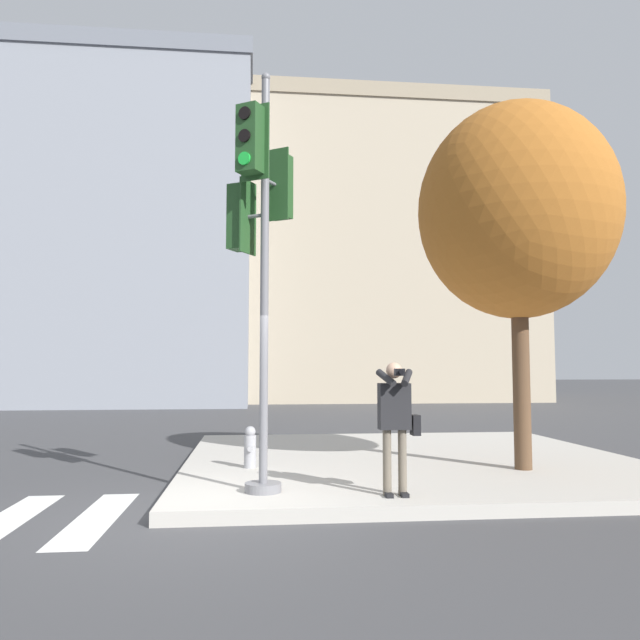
# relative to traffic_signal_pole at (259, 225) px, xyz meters

# --- Properties ---
(ground_plane) EXTENTS (160.00, 160.00, 0.00)m
(ground_plane) POSITION_rel_traffic_signal_pole_xyz_m (-0.72, -0.55, -3.73)
(ground_plane) COLOR #424244
(sidewalk_corner) EXTENTS (8.00, 8.00, 0.18)m
(sidewalk_corner) POSITION_rel_traffic_signal_pole_xyz_m (2.78, 2.95, -3.64)
(sidewalk_corner) COLOR #BCB7AD
(sidewalk_corner) RESTS_ON ground_plane
(traffic_signal_pole) EXTENTS (0.93, 1.04, 5.68)m
(traffic_signal_pole) POSITION_rel_traffic_signal_pole_xyz_m (0.00, 0.00, 0.00)
(traffic_signal_pole) COLOR slate
(traffic_signal_pole) RESTS_ON sidewalk_corner
(person_photographer) EXTENTS (0.58, 0.54, 1.69)m
(person_photographer) POSITION_rel_traffic_signal_pole_xyz_m (1.76, -0.45, -2.54)
(person_photographer) COLOR black
(person_photographer) RESTS_ON sidewalk_corner
(street_tree) EXTENTS (3.25, 3.25, 6.00)m
(street_tree) POSITION_rel_traffic_signal_pole_xyz_m (4.26, 1.35, 0.64)
(street_tree) COLOR brown
(street_tree) RESTS_ON sidewalk_corner
(fire_hydrant) EXTENTS (0.19, 0.25, 0.67)m
(fire_hydrant) POSITION_rel_traffic_signal_pole_xyz_m (-0.11, 1.96, -3.22)
(fire_hydrant) COLOR #99999E
(fire_hydrant) RESTS_ON sidewalk_corner
(building_left) EXTENTS (12.36, 10.97, 16.87)m
(building_left) POSITION_rel_traffic_signal_pole_xyz_m (-6.38, 24.56, 4.72)
(building_left) COLOR gray
(building_left) RESTS_ON ground_plane
(building_right) EXTENTS (16.84, 9.69, 16.54)m
(building_right) POSITION_rel_traffic_signal_pole_xyz_m (7.08, 27.02, 4.55)
(building_right) COLOR tan
(building_right) RESTS_ON ground_plane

